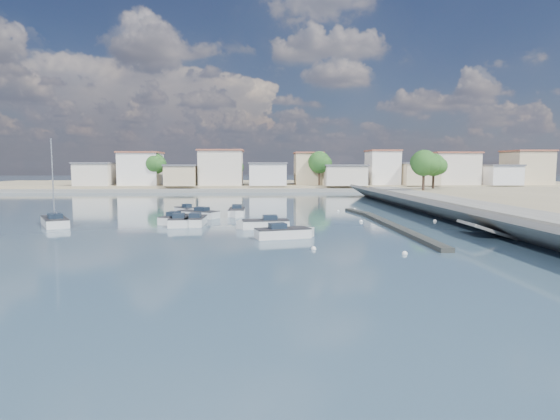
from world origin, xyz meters
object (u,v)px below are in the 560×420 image
at_px(motorboat_f, 185,211).
at_px(sailboat, 54,221).
at_px(motorboat_c, 197,214).
at_px(motorboat_a, 179,221).
at_px(motorboat_e, 196,221).
at_px(motorboat_b, 177,219).
at_px(motorboat_g, 237,212).
at_px(motorboat_d, 263,224).
at_px(motorboat_h, 286,233).

height_order(motorboat_f, sailboat, sailboat).
bearing_deg(motorboat_c, motorboat_a, -98.05).
bearing_deg(motorboat_e, motorboat_f, 104.63).
distance_m(motorboat_b, sailboat, 12.31).
relative_size(motorboat_e, sailboat, 0.57).
bearing_deg(motorboat_c, motorboat_f, 114.55).
height_order(motorboat_a, sailboat, sailboat).
bearing_deg(motorboat_c, motorboat_e, -83.12).
distance_m(motorboat_f, motorboat_g, 7.12).
bearing_deg(motorboat_d, motorboat_a, 160.67).
relative_size(motorboat_b, sailboat, 0.52).
xyz_separation_m(motorboat_b, sailboat, (-12.23, -1.38, 0.03)).
height_order(motorboat_e, motorboat_h, same).
distance_m(motorboat_c, motorboat_d, 12.30).
relative_size(motorboat_b, motorboat_h, 0.90).
height_order(motorboat_g, motorboat_h, same).
bearing_deg(motorboat_a, motorboat_d, -19.33).
relative_size(motorboat_c, sailboat, 0.58).
bearing_deg(motorboat_a, motorboat_g, 57.79).
xyz_separation_m(motorboat_a, motorboat_d, (8.58, -3.01, -0.00)).
height_order(motorboat_b, motorboat_d, same).
distance_m(motorboat_b, motorboat_g, 9.32).
height_order(motorboat_c, motorboat_d, same).
distance_m(motorboat_a, motorboat_f, 11.28).
xyz_separation_m(motorboat_d, motorboat_h, (1.86, -6.05, 0.00)).
distance_m(motorboat_a, motorboat_e, 1.72).
relative_size(motorboat_e, motorboat_g, 0.92).
height_order(motorboat_b, sailboat, sailboat).
distance_m(motorboat_c, motorboat_f, 5.05).
relative_size(motorboat_f, sailboat, 0.40).
relative_size(motorboat_a, motorboat_e, 1.07).
bearing_deg(motorboat_c, motorboat_b, -106.17).
xyz_separation_m(motorboat_g, sailboat, (-18.26, -8.49, 0.03)).
xyz_separation_m(motorboat_e, motorboat_g, (3.81, 8.55, 0.00)).
distance_m(motorboat_g, motorboat_h, 18.49).
height_order(motorboat_a, motorboat_c, same).
distance_m(motorboat_b, motorboat_d, 10.22).
bearing_deg(motorboat_b, motorboat_d, -27.15).
xyz_separation_m(motorboat_d, motorboat_f, (-9.75, 14.23, 0.00)).
relative_size(motorboat_b, motorboat_g, 0.85).
distance_m(motorboat_b, motorboat_c, 5.18).
bearing_deg(motorboat_c, motorboat_g, 25.00).
distance_m(motorboat_g, sailboat, 20.13).
xyz_separation_m(motorboat_d, sailboat, (-21.32, 3.29, 0.03)).
height_order(motorboat_b, motorboat_h, same).
relative_size(motorboat_h, sailboat, 0.58).
distance_m(motorboat_f, sailboat, 15.93).
bearing_deg(motorboat_e, sailboat, 179.75).
height_order(motorboat_a, motorboat_h, same).
relative_size(motorboat_b, motorboat_f, 1.29).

